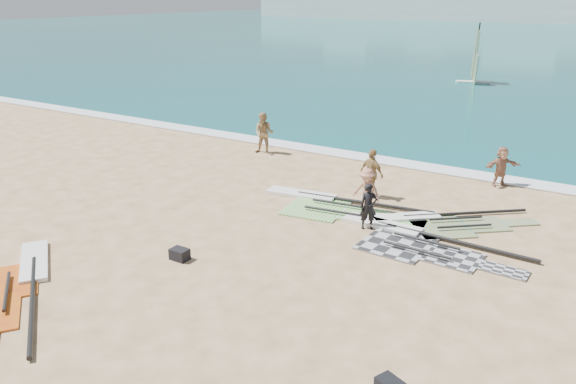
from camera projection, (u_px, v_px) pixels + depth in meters
The scene contains 14 objects.
ground at pixel (245, 276), 15.20m from camera, with size 300.00×300.00×0.00m, color #D8AF7E.
surf_line at pixel (408, 165), 25.03m from camera, with size 300.00×1.20×0.04m, color white.
far_town at pixel (545, 5), 141.45m from camera, with size 160.00×8.00×12.00m.
rig_grey at pixel (412, 239), 17.34m from camera, with size 6.22×2.57×0.20m.
rig_green at pixel (328, 204), 20.26m from camera, with size 6.38×2.83×0.20m.
rig_orange at pixel (442, 221), 18.71m from camera, with size 5.05×4.20×0.20m.
rig_red at pixel (12, 285), 14.62m from camera, with size 5.27×4.93×0.20m.
gear_bag_near at pixel (180, 254), 16.09m from camera, with size 0.52×0.38×0.33m, color black.
person_wetsuit at pixel (368, 207), 18.01m from camera, with size 0.56×0.36×1.52m, color black.
beachgoer_left at pixel (264, 133), 26.53m from camera, with size 0.95×0.74×1.96m, color tan.
beachgoer_mid at pixel (367, 191), 19.33m from camera, with size 1.04×0.60×1.61m, color #BA7359.
beachgoer_back at pixel (372, 174), 20.75m from camera, with size 1.09×0.45×1.86m, color #AA8551.
beachgoer_right at pixel (501, 166), 22.07m from camera, with size 1.48×0.47×1.60m, color #A57258.
windsurfer_left at pixel (475, 66), 47.17m from camera, with size 2.85×3.16×5.03m.
Camera 1 is at (8.17, -10.89, 7.23)m, focal length 35.00 mm.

